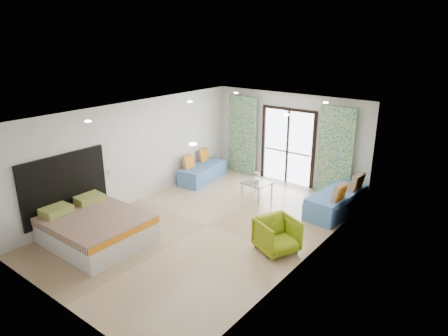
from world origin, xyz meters
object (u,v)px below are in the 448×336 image
Objects in this scene: daybed_right at (337,201)px; armchair at (277,234)px; coffee_table at (257,184)px; bed at (94,228)px; daybed_left at (202,172)px.

daybed_right reaches higher than armchair.
armchair is (1.89, -2.14, 0.00)m from coffee_table.
armchair reaches higher than coffee_table.
daybed_right is 2.18m from coffee_table.
bed is 2.76× the size of armchair.
bed is at bearing -109.13° from coffee_table.
daybed_right is at bearing 11.20° from coffee_table.
armchair is (3.35, 2.07, 0.08)m from bed.
daybed_right is (4.23, 0.29, 0.03)m from daybed_left.
daybed_right is at bearing -3.82° from daybed_left.
daybed_left is 2.32× the size of armchair.
bed is 1.06× the size of daybed_right.
coffee_table is at bearing 70.87° from bed.
bed is 4.46m from coffee_table.
coffee_table is at bearing 65.97° from armchair.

